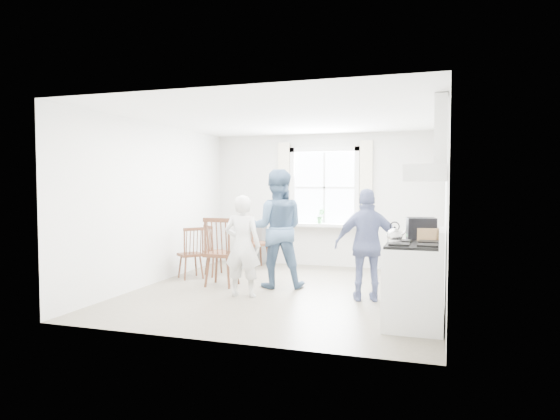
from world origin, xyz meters
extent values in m
cube|color=#756B5A|center=(0.00, 0.00, -0.01)|extent=(4.62, 5.12, 0.02)
cube|color=silver|center=(0.00, 2.52, 1.30)|extent=(4.62, 0.04, 2.64)
cube|color=silver|center=(0.00, -2.52, 1.30)|extent=(4.62, 0.04, 2.64)
cube|color=silver|center=(-2.27, 0.00, 1.30)|extent=(0.04, 5.12, 2.64)
cube|color=silver|center=(2.27, 0.00, 1.30)|extent=(0.04, 5.12, 2.64)
cube|color=white|center=(0.00, 0.00, 2.61)|extent=(4.62, 5.12, 0.02)
cube|color=white|center=(0.00, 2.48, 1.55)|extent=(1.20, 0.02, 1.40)
cube|color=silver|center=(0.00, 2.46, 2.29)|extent=(1.38, 0.09, 0.09)
cube|color=silver|center=(0.00, 2.46, 0.81)|extent=(1.38, 0.09, 0.09)
cube|color=silver|center=(-0.65, 2.46, 1.55)|extent=(0.09, 0.09, 1.58)
cube|color=silver|center=(0.65, 2.46, 1.55)|extent=(0.09, 0.09, 1.58)
cube|color=silver|center=(0.00, 2.38, 0.82)|extent=(1.38, 0.24, 0.06)
cube|color=#EFE4C4|center=(-0.82, 2.44, 1.60)|extent=(0.24, 0.05, 1.70)
cube|color=#EFE4C4|center=(0.82, 2.44, 1.60)|extent=(0.24, 0.05, 1.70)
cube|color=silver|center=(2.02, -1.35, 1.74)|extent=(0.45, 0.76, 0.18)
cube|color=silver|center=(2.17, -1.35, 2.21)|extent=(0.14, 0.30, 0.76)
cube|color=slate|center=(-1.40, 2.33, 0.40)|extent=(0.40, 0.30, 0.80)
cube|color=silver|center=(1.91, -1.35, 0.46)|extent=(0.65, 0.76, 0.92)
cube|color=black|center=(1.91, -1.35, 0.94)|extent=(0.61, 0.72, 0.03)
cube|color=silver|center=(2.20, -1.35, 1.02)|extent=(0.06, 0.76, 0.20)
cylinder|color=silver|center=(1.56, -1.35, 0.70)|extent=(0.02, 0.61, 0.02)
sphere|color=silver|center=(1.69, -1.41, 1.04)|extent=(0.18, 0.18, 0.18)
cylinder|color=silver|center=(1.69, -1.41, 0.99)|extent=(0.16, 0.16, 0.04)
torus|color=black|center=(1.69, -1.41, 1.15)|extent=(0.11, 0.02, 0.11)
cube|color=silver|center=(1.98, -0.65, 0.45)|extent=(0.50, 0.55, 0.90)
cube|color=black|center=(1.95, -0.71, 0.98)|extent=(0.39, 0.36, 0.16)
cube|color=black|center=(1.95, -0.71, 1.13)|extent=(0.39, 0.36, 0.14)
cube|color=#9A764A|center=(2.04, -0.80, 0.99)|extent=(0.34, 0.29, 0.19)
cube|color=#432315|center=(-1.12, 0.10, 0.50)|extent=(0.47, 0.45, 0.06)
cube|color=#432315|center=(-1.12, -0.10, 0.80)|extent=(0.45, 0.07, 0.60)
cylinder|color=#432315|center=(-1.12, 0.10, 0.24)|extent=(0.04, 0.04, 0.48)
cube|color=#432315|center=(-1.58, 0.89, 0.41)|extent=(0.53, 0.53, 0.05)
cube|color=#432315|center=(-1.69, 0.77, 0.66)|extent=(0.31, 0.29, 0.49)
cylinder|color=#432315|center=(-1.58, 0.89, 0.20)|extent=(0.03, 0.03, 0.39)
cube|color=#432315|center=(-1.90, 0.52, 0.41)|extent=(0.52, 0.52, 0.05)
cube|color=#432315|center=(-1.78, 0.41, 0.65)|extent=(0.28, 0.31, 0.49)
cylinder|color=#432315|center=(-1.90, 0.52, 0.19)|extent=(0.03, 0.03, 0.39)
imported|color=silver|center=(-0.52, -0.50, 0.73)|extent=(0.57, 0.57, 1.47)
imported|color=#3F5775|center=(-0.26, 0.28, 0.92)|extent=(1.12, 1.12, 1.85)
imported|color=navy|center=(1.23, -0.21, 0.78)|extent=(1.11, 1.11, 1.56)
imported|color=#357937|center=(-0.05, 2.36, 0.99)|extent=(0.19, 0.19, 0.29)
cube|color=#432315|center=(-1.17, 1.82, 0.47)|extent=(0.61, 0.61, 0.05)
cube|color=#432315|center=(-1.30, 1.69, 0.75)|extent=(0.34, 0.34, 0.57)
cylinder|color=#432315|center=(-1.17, 1.82, 0.23)|extent=(0.04, 0.04, 0.45)
camera|label=1|loc=(2.18, -7.10, 1.62)|focal=32.00mm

